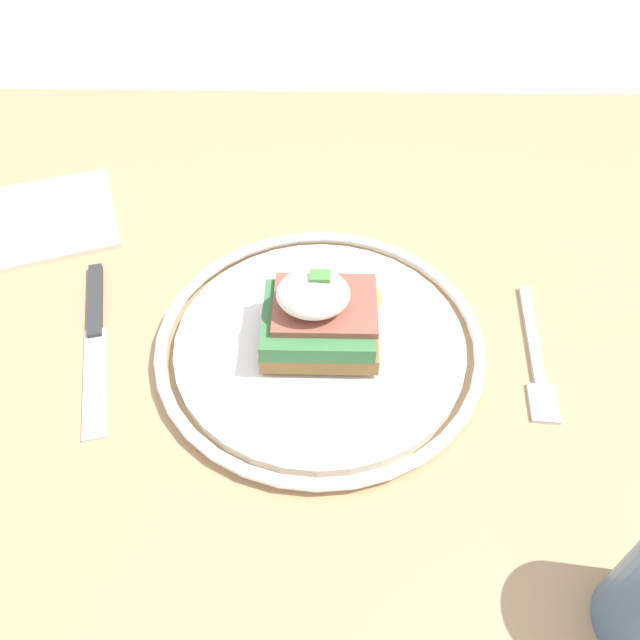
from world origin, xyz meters
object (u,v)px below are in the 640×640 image
sandwich (319,316)px  napkin (57,217)px  knife (95,329)px  fork (536,357)px  plate (320,342)px

sandwich → napkin: bearing=-31.5°
knife → napkin: (0.08, -0.15, 0.00)m
napkin → fork: bearing=158.8°
sandwich → knife: 0.20m
sandwich → fork: (-0.18, 0.01, -0.04)m
sandwich → napkin: 0.33m
plate → sandwich: bearing=44.5°
fork → napkin: 0.49m
plate → fork: (-0.18, 0.01, -0.01)m
fork → napkin: bearing=-21.2°
sandwich → fork: sandwich is taller
plate → fork: bearing=177.3°
fork → knife: bearing=-3.5°
knife → napkin: bearing=-62.3°
sandwich → napkin: sandwich is taller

